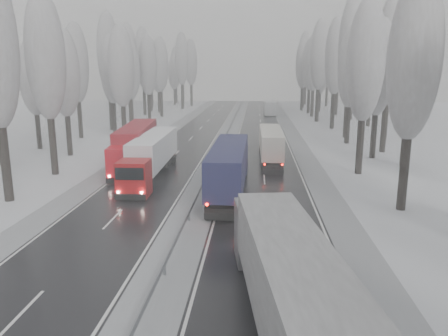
# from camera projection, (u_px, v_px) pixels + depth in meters

# --- Properties ---
(ground) EXTENTS (260.00, 260.00, 0.00)m
(ground) POSITION_uv_depth(u_px,v_px,m) (144.00, 321.00, 17.71)
(ground) COLOR silver
(ground) RESTS_ON ground
(carriageway_right) EXTENTS (7.50, 200.00, 0.03)m
(carriageway_right) POSITION_uv_depth(u_px,v_px,m) (263.00, 165.00, 46.52)
(carriageway_right) COLOR black
(carriageway_right) RESTS_ON ground
(carriageway_left) EXTENTS (7.50, 200.00, 0.03)m
(carriageway_left) POSITION_uv_depth(u_px,v_px,m) (166.00, 164.00, 47.28)
(carriageway_left) COLOR black
(carriageway_left) RESTS_ON ground
(median_slush) EXTENTS (3.00, 200.00, 0.04)m
(median_slush) POSITION_uv_depth(u_px,v_px,m) (214.00, 165.00, 46.90)
(median_slush) COLOR #A1A4A9
(median_slush) RESTS_ON ground
(shoulder_right) EXTENTS (2.40, 200.00, 0.04)m
(shoulder_right) POSITION_uv_depth(u_px,v_px,m) (310.00, 166.00, 46.17)
(shoulder_right) COLOR #A1A4A9
(shoulder_right) RESTS_ON ground
(shoulder_left) EXTENTS (2.40, 200.00, 0.04)m
(shoulder_left) POSITION_uv_depth(u_px,v_px,m) (122.00, 163.00, 47.63)
(shoulder_left) COLOR #A1A4A9
(shoulder_left) RESTS_ON ground
(median_guardrail) EXTENTS (0.12, 200.00, 0.76)m
(median_guardrail) POSITION_uv_depth(u_px,v_px,m) (214.00, 159.00, 46.76)
(median_guardrail) COLOR slate
(median_guardrail) RESTS_ON ground
(tree_16) EXTENTS (3.60, 3.60, 16.53)m
(tree_16) POSITION_uv_depth(u_px,v_px,m) (414.00, 59.00, 29.54)
(tree_16) COLOR black
(tree_16) RESTS_ON ground
(tree_18) EXTENTS (3.60, 3.60, 16.58)m
(tree_18) POSITION_uv_depth(u_px,v_px,m) (366.00, 62.00, 40.63)
(tree_18) COLOR black
(tree_18) RESTS_ON ground
(tree_19) EXTENTS (3.60, 3.60, 14.57)m
(tree_19) POSITION_uv_depth(u_px,v_px,m) (410.00, 75.00, 44.41)
(tree_19) COLOR black
(tree_19) RESTS_ON ground
(tree_20) EXTENTS (3.60, 3.60, 15.71)m
(tree_20) POSITION_uv_depth(u_px,v_px,m) (379.00, 68.00, 48.43)
(tree_20) COLOR black
(tree_20) RESTS_ON ground
(tree_21) EXTENTS (3.60, 3.60, 18.62)m
(tree_21) POSITION_uv_depth(u_px,v_px,m) (390.00, 52.00, 51.75)
(tree_21) COLOR black
(tree_21) RESTS_ON ground
(tree_22) EXTENTS (3.60, 3.60, 15.86)m
(tree_22) POSITION_uv_depth(u_px,v_px,m) (351.00, 68.00, 58.62)
(tree_22) COLOR black
(tree_22) RESTS_ON ground
(tree_23) EXTENTS (3.60, 3.60, 13.55)m
(tree_23) POSITION_uv_depth(u_px,v_px,m) (389.00, 79.00, 62.39)
(tree_23) COLOR black
(tree_23) RESTS_ON ground
(tree_24) EXTENTS (3.60, 3.60, 20.49)m
(tree_24) POSITION_uv_depth(u_px,v_px,m) (351.00, 47.00, 63.19)
(tree_24) COLOR black
(tree_24) RESTS_ON ground
(tree_25) EXTENTS (3.60, 3.60, 19.44)m
(tree_25) POSITION_uv_depth(u_px,v_px,m) (391.00, 53.00, 66.73)
(tree_25) COLOR black
(tree_25) RESTS_ON ground
(tree_26) EXTENTS (3.60, 3.60, 18.78)m
(tree_26) POSITION_uv_depth(u_px,v_px,m) (335.00, 57.00, 73.42)
(tree_26) COLOR black
(tree_26) RESTS_ON ground
(tree_27) EXTENTS (3.60, 3.60, 17.62)m
(tree_27) POSITION_uv_depth(u_px,v_px,m) (372.00, 62.00, 76.97)
(tree_27) COLOR black
(tree_27) RESTS_ON ground
(tree_28) EXTENTS (3.60, 3.60, 19.62)m
(tree_28) POSITION_uv_depth(u_px,v_px,m) (319.00, 56.00, 83.79)
(tree_28) COLOR black
(tree_28) RESTS_ON ground
(tree_29) EXTENTS (3.60, 3.60, 18.11)m
(tree_29) POSITION_uv_depth(u_px,v_px,m) (354.00, 61.00, 87.37)
(tree_29) COLOR black
(tree_29) RESTS_ON ground
(tree_30) EXTENTS (3.60, 3.60, 17.86)m
(tree_30) POSITION_uv_depth(u_px,v_px,m) (314.00, 63.00, 93.51)
(tree_30) COLOR black
(tree_30) RESTS_ON ground
(tree_31) EXTENTS (3.60, 3.60, 18.58)m
(tree_31) POSITION_uv_depth(u_px,v_px,m) (339.00, 61.00, 96.88)
(tree_31) COLOR black
(tree_31) RESTS_ON ground
(tree_32) EXTENTS (3.60, 3.60, 17.33)m
(tree_32) POSITION_uv_depth(u_px,v_px,m) (310.00, 65.00, 100.88)
(tree_32) COLOR black
(tree_32) RESTS_ON ground
(tree_33) EXTENTS (3.60, 3.60, 14.33)m
(tree_33) POSITION_uv_depth(u_px,v_px,m) (321.00, 73.00, 104.97)
(tree_33) COLOR black
(tree_33) RESTS_ON ground
(tree_34) EXTENTS (3.60, 3.60, 17.63)m
(tree_34) POSITION_uv_depth(u_px,v_px,m) (303.00, 64.00, 107.82)
(tree_34) COLOR black
(tree_34) RESTS_ON ground
(tree_35) EXTENTS (3.60, 3.60, 18.25)m
(tree_35) POSITION_uv_depth(u_px,v_px,m) (338.00, 63.00, 110.96)
(tree_35) COLOR black
(tree_35) RESTS_ON ground
(tree_36) EXTENTS (3.60, 3.60, 20.23)m
(tree_36) POSITION_uv_depth(u_px,v_px,m) (304.00, 58.00, 116.94)
(tree_36) COLOR black
(tree_36) RESTS_ON ground
(tree_37) EXTENTS (3.60, 3.60, 16.37)m
(tree_37) POSITION_uv_depth(u_px,v_px,m) (328.00, 68.00, 120.87)
(tree_37) COLOR black
(tree_37) RESTS_ON ground
(tree_38) EXTENTS (3.60, 3.60, 17.97)m
(tree_38) POSITION_uv_depth(u_px,v_px,m) (306.00, 64.00, 127.42)
(tree_38) COLOR black
(tree_38) RESTS_ON ground
(tree_39) EXTENTS (3.60, 3.60, 16.19)m
(tree_39) POSITION_uv_depth(u_px,v_px,m) (314.00, 69.00, 131.36)
(tree_39) COLOR black
(tree_39) RESTS_ON ground
(tree_58) EXTENTS (3.60, 3.60, 17.21)m
(tree_58) POSITION_uv_depth(u_px,v_px,m) (45.00, 57.00, 40.27)
(tree_58) COLOR black
(tree_58) RESTS_ON ground
(tree_60) EXTENTS (3.60, 3.60, 14.84)m
(tree_60) POSITION_uv_depth(u_px,v_px,m) (64.00, 73.00, 50.16)
(tree_60) COLOR black
(tree_60) RESTS_ON ground
(tree_61) EXTENTS (3.60, 3.60, 13.95)m
(tree_61) POSITION_uv_depth(u_px,v_px,m) (33.00, 78.00, 54.60)
(tree_61) COLOR black
(tree_61) RESTS_ON ground
(tree_62) EXTENTS (3.60, 3.60, 16.04)m
(tree_62) POSITION_uv_depth(u_px,v_px,m) (121.00, 67.00, 59.00)
(tree_62) COLOR black
(tree_62) RESTS_ON ground
(tree_63) EXTENTS (3.60, 3.60, 16.88)m
(tree_63) POSITION_uv_depth(u_px,v_px,m) (76.00, 64.00, 63.34)
(tree_63) COLOR black
(tree_63) RESTS_ON ground
(tree_64) EXTENTS (3.60, 3.60, 15.42)m
(tree_64) POSITION_uv_depth(u_px,v_px,m) (112.00, 70.00, 68.14)
(tree_64) COLOR black
(tree_64) RESTS_ON ground
(tree_65) EXTENTS (3.60, 3.60, 19.48)m
(tree_65) POSITION_uv_depth(u_px,v_px,m) (108.00, 54.00, 71.59)
(tree_65) COLOR black
(tree_65) RESTS_ON ground
(tree_66) EXTENTS (3.60, 3.60, 15.23)m
(tree_66) POSITION_uv_depth(u_px,v_px,m) (130.00, 71.00, 77.53)
(tree_66) COLOR black
(tree_66) RESTS_ON ground
(tree_67) EXTENTS (3.60, 3.60, 17.09)m
(tree_67) POSITION_uv_depth(u_px,v_px,m) (128.00, 64.00, 81.26)
(tree_67) COLOR black
(tree_67) RESTS_ON ground
(tree_68) EXTENTS (3.60, 3.60, 16.65)m
(tree_68) POSITION_uv_depth(u_px,v_px,m) (148.00, 66.00, 83.80)
(tree_68) COLOR black
(tree_68) RESTS_ON ground
(tree_69) EXTENTS (3.60, 3.60, 19.35)m
(tree_69) POSITION_uv_depth(u_px,v_px,m) (129.00, 57.00, 87.67)
(tree_69) COLOR black
(tree_69) RESTS_ON ground
(tree_70) EXTENTS (3.60, 3.60, 17.09)m
(tree_70) POSITION_uv_depth(u_px,v_px,m) (160.00, 65.00, 93.53)
(tree_70) COLOR black
(tree_70) RESTS_ON ground
(tree_71) EXTENTS (3.60, 3.60, 19.61)m
(tree_71) POSITION_uv_depth(u_px,v_px,m) (143.00, 58.00, 97.41)
(tree_71) COLOR black
(tree_71) RESTS_ON ground
(tree_72) EXTENTS (3.60, 3.60, 15.11)m
(tree_72) POSITION_uv_depth(u_px,v_px,m) (158.00, 71.00, 103.09)
(tree_72) COLOR black
(tree_72) RESTS_ON ground
(tree_73) EXTENTS (3.60, 3.60, 17.22)m
(tree_73) POSITION_uv_depth(u_px,v_px,m) (150.00, 65.00, 106.89)
(tree_73) COLOR black
(tree_73) RESTS_ON ground
(tree_74) EXTENTS (3.60, 3.60, 19.68)m
(tree_74) POSITION_uv_depth(u_px,v_px,m) (182.00, 59.00, 112.68)
(tree_74) COLOR black
(tree_74) RESTS_ON ground
(tree_75) EXTENTS (3.60, 3.60, 18.60)m
(tree_75) POSITION_uv_depth(u_px,v_px,m) (151.00, 62.00, 117.37)
(tree_75) COLOR black
(tree_75) RESTS_ON ground
(tree_76) EXTENTS (3.60, 3.60, 18.55)m
(tree_76) POSITION_uv_depth(u_px,v_px,m) (191.00, 63.00, 121.90)
(tree_76) COLOR black
(tree_76) RESTS_ON ground
(tree_77) EXTENTS (3.60, 3.60, 14.32)m
(tree_77) POSITION_uv_depth(u_px,v_px,m) (174.00, 73.00, 126.78)
(tree_77) COLOR black
(tree_77) RESTS_ON ground
(tree_78) EXTENTS (3.60, 3.60, 19.55)m
(tree_78) POSITION_uv_depth(u_px,v_px,m) (182.00, 61.00, 128.42)
(tree_78) COLOR black
(tree_78) RESTS_ON ground
(tree_79) EXTENTS (3.60, 3.60, 17.07)m
(tree_79) POSITION_uv_depth(u_px,v_px,m) (176.00, 67.00, 132.86)
(tree_79) COLOR black
(tree_79) RESTS_ON ground
(truck_grey_tarp) EXTENTS (4.69, 16.32, 4.15)m
(truck_grey_tarp) POSITION_uv_depth(u_px,v_px,m) (287.00, 278.00, 16.11)
(truck_grey_tarp) COLOR #48484C
(truck_grey_tarp) RESTS_ON ground
(truck_blue_box) EXTENTS (2.69, 16.16, 4.13)m
(truck_blue_box) POSITION_uv_depth(u_px,v_px,m) (230.00, 164.00, 35.70)
(truck_blue_box) COLOR #202350
(truck_blue_box) RESTS_ON ground
(truck_cream_box) EXTENTS (2.40, 14.12, 3.61)m
(truck_cream_box) POSITION_uv_depth(u_px,v_px,m) (270.00, 142.00, 48.75)
(truck_cream_box) COLOR #A8A095
(truck_cream_box) RESTS_ON ground
(box_truck_distant) EXTENTS (2.78, 8.37, 3.10)m
(box_truck_distant) POSITION_uv_depth(u_px,v_px,m) (270.00, 108.00, 98.83)
(box_truck_distant) COLOR silver
(box_truck_distant) RESTS_ON ground
(truck_red_white) EXTENTS (2.73, 15.35, 3.92)m
(truck_red_white) POSITION_uv_depth(u_px,v_px,m) (152.00, 154.00, 40.85)
(truck_red_white) COLOR #A0080C
(truck_red_white) RESTS_ON ground
(truck_red_red) EXTENTS (4.22, 16.52, 4.20)m
(truck_red_red) POSITION_uv_depth(u_px,v_px,m) (135.00, 143.00, 45.70)
(truck_red_red) COLOR red
(truck_red_red) RESTS_ON ground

